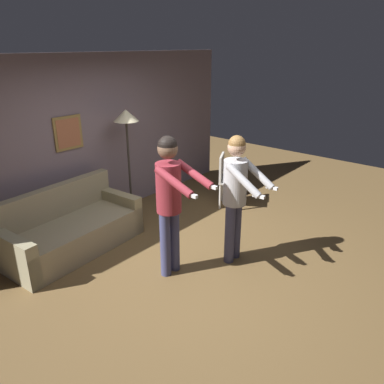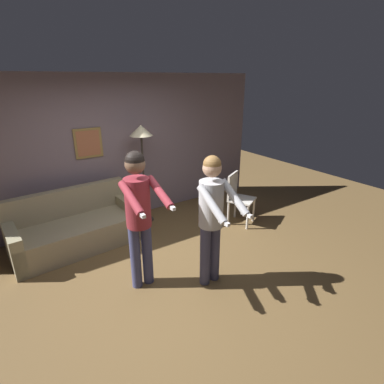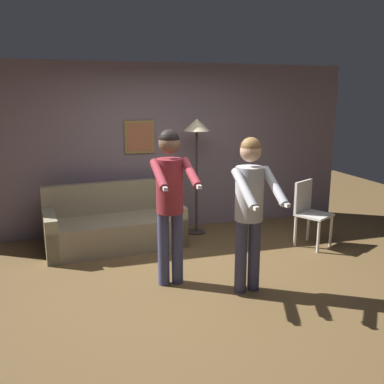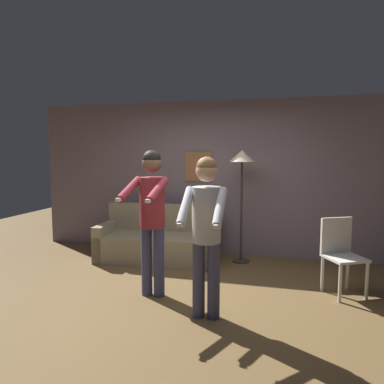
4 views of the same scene
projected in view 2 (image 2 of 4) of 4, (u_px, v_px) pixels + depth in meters
name	position (u px, v px, depth m)	size (l,w,h in m)	color
ground_plane	(165.00, 277.00, 4.03)	(12.00, 12.00, 0.00)	brown
back_wall_assembly	(104.00, 152.00, 5.24)	(6.40, 0.09, 2.60)	slate
couch	(76.00, 230.00, 4.71)	(1.96, 0.99, 0.87)	gray
torchiere_lamp	(141.00, 139.00, 5.11)	(0.39, 0.39, 1.77)	#332D28
person_standing_left	(139.00, 208.00, 3.51)	(0.44, 0.72, 1.76)	#40446F
person_standing_right	(212.00, 210.00, 3.59)	(0.45, 0.66, 1.70)	#434466
dining_chair_distant	(238.00, 195.00, 5.39)	(0.57, 0.57, 0.93)	silver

